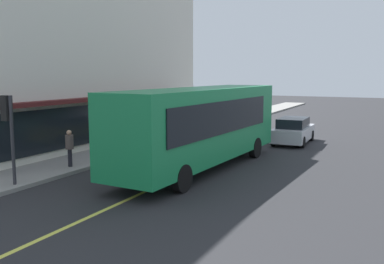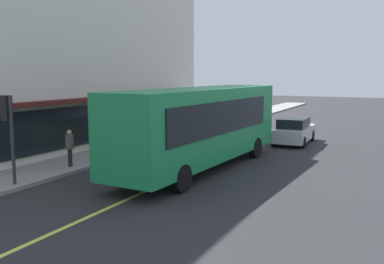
{
  "view_description": "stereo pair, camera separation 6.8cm",
  "coord_description": "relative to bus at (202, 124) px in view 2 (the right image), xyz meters",
  "views": [
    {
      "loc": [
        -18.27,
        -7.95,
        4.12
      ],
      "look_at": [
        -1.98,
        0.2,
        1.6
      ],
      "focal_mm": 39.74,
      "sensor_mm": 36.0,
      "label": 1
    },
    {
      "loc": [
        -18.24,
        -8.01,
        4.12
      ],
      "look_at": [
        -1.98,
        0.2,
        1.6
      ],
      "focal_mm": 39.74,
      "sensor_mm": 36.0,
      "label": 2
    }
  ],
  "objects": [
    {
      "name": "pedestrian_waiting",
      "position": [
        4.64,
        5.61,
        -0.75
      ],
      "size": [
        0.34,
        0.34,
        1.8
      ],
      "color": "black",
      "rests_on": "sidewalk"
    },
    {
      "name": "pedestrian_at_corner",
      "position": [
        5.49,
        5.01,
        -0.71
      ],
      "size": [
        0.34,
        0.34,
        1.86
      ],
      "color": "black",
      "rests_on": "sidewalk"
    },
    {
      "name": "car_silver",
      "position": [
        8.66,
        -1.93,
        -1.24
      ],
      "size": [
        4.34,
        1.95,
        1.52
      ],
      "color": "#B7BABF",
      "rests_on": "ground"
    },
    {
      "name": "ground",
      "position": [
        1.95,
        0.24,
        -1.99
      ],
      "size": [
        120.0,
        120.0,
        0.0
      ],
      "primitive_type": "plane",
      "color": "#28282B"
    },
    {
      "name": "pedestrian_mid_block",
      "position": [
        -2.68,
        4.97,
        -0.89
      ],
      "size": [
        0.34,
        0.34,
        1.58
      ],
      "color": "black",
      "rests_on": "sidewalk"
    },
    {
      "name": "storefront_building",
      "position": [
        1.44,
        12.53,
        4.87
      ],
      "size": [
        23.52,
        11.73,
        13.72
      ],
      "color": "silver",
      "rests_on": "ground"
    },
    {
      "name": "sidewalk",
      "position": [
        1.95,
        5.61,
        -1.91
      ],
      "size": [
        80.0,
        2.72,
        0.15
      ],
      "primitive_type": "cube",
      "color": "gray",
      "rests_on": "ground"
    },
    {
      "name": "lane_centre_stripe",
      "position": [
        1.95,
        0.24,
        -1.98
      ],
      "size": [
        36.0,
        0.16,
        0.01
      ],
      "primitive_type": "cube",
      "color": "#D8D14C",
      "rests_on": "ground"
    },
    {
      "name": "bus",
      "position": [
        0.0,
        0.0,
        0.0
      ],
      "size": [
        11.24,
        3.04,
        3.5
      ],
      "color": "#197F47",
      "rests_on": "ground"
    },
    {
      "name": "car_yellow",
      "position": [
        3.22,
        3.05,
        -1.24
      ],
      "size": [
        4.33,
        1.92,
        1.52
      ],
      "color": "yellow",
      "rests_on": "ground"
    },
    {
      "name": "traffic_light",
      "position": [
        -5.85,
        4.84,
        0.55
      ],
      "size": [
        0.3,
        0.52,
        3.2
      ],
      "color": "#2D2D33",
      "rests_on": "sidewalk"
    }
  ]
}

